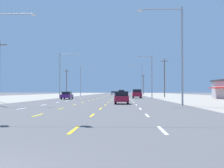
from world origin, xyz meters
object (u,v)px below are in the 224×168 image
suv_far_right_mid (137,94)px  streetlight_left_row_2 (82,79)px  sedan_far_left_near (67,95)px  hatchback_center_turn_farther (113,93)px  streetlight_right_row_0 (178,48)px  suv_inner_right_far (121,93)px  streetlight_left_row_1 (62,72)px  streetlight_right_row_2 (140,78)px  hatchback_inner_right_nearest (122,98)px  sedan_inner_right_midfar (121,94)px  streetlight_right_row_1 (150,73)px  streetlight_left_row_0 (1,51)px

suv_far_right_mid → streetlight_left_row_2: bearing=117.8°
sedan_far_left_near → suv_far_right_mid: suv_far_right_mid is taller
hatchback_center_turn_farther → streetlight_right_row_0: size_ratio=0.36×
hatchback_center_turn_farther → suv_inner_right_far: bearing=-82.2°
suv_far_right_mid → streetlight_left_row_1: streetlight_left_row_1 is taller
streetlight_left_row_1 → streetlight_right_row_2: size_ratio=0.97×
hatchback_inner_right_nearest → streetlight_right_row_0: bearing=-33.8°
hatchback_center_turn_farther → sedan_inner_right_midfar: bearing=-85.1°
sedan_far_left_near → streetlight_right_row_2: size_ratio=0.43×
suv_far_right_mid → streetlight_right_row_0: streetlight_right_row_0 is taller
streetlight_left_row_2 → suv_far_right_mid: bearing=-62.2°
suv_far_right_mid → streetlight_right_row_2: bearing=85.2°
suv_far_right_mid → suv_inner_right_far: bearing=96.6°
streetlight_left_row_2 → sedan_inner_right_midfar: bearing=-51.8°
streetlight_right_row_1 → streetlight_left_row_1: bearing=180.0°
streetlight_left_row_0 → streetlight_right_row_2: bearing=74.2°
hatchback_inner_right_nearest → sedan_far_left_near: (-10.62, 21.73, -0.03)m
streetlight_left_row_2 → sedan_far_left_near: bearing=-86.3°
sedan_far_left_near → streetlight_right_row_1: (16.84, 8.39, 4.68)m
streetlight_left_row_0 → streetlight_right_row_0: streetlight_right_row_0 is taller
streetlight_right_row_0 → streetlight_right_row_1: bearing=89.7°
suv_inner_right_far → hatchback_center_turn_farther: (-3.53, 25.68, -0.24)m
streetlight_right_row_0 → streetlight_left_row_2: 71.04m
suv_far_right_mid → streetlight_left_row_0: size_ratio=0.47×
streetlight_right_row_2 → streetlight_right_row_0: bearing=-90.0°
hatchback_inner_right_nearest → streetlight_left_row_1: bearing=113.8°
streetlight_right_row_2 → hatchback_center_turn_farther: bearing=111.4°
suv_inner_right_far → streetlight_left_row_1: 36.28m
suv_inner_right_far → sedan_inner_right_midfar: bearing=-89.9°
streetlight_left_row_1 → streetlight_right_row_2: streetlight_right_row_2 is taller
hatchback_inner_right_nearest → sedan_far_left_near: bearing=116.0°
sedan_far_left_near → suv_far_right_mid: bearing=37.6°
streetlight_left_row_1 → streetlight_right_row_2: bearing=60.5°
streetlight_left_row_0 → streetlight_right_row_0: 19.37m
suv_inner_right_far → streetlight_right_row_1: 34.40m
hatchback_center_turn_farther → streetlight_left_row_2: (-9.64, -25.02, 4.99)m
streetlight_right_row_0 → streetlight_left_row_2: size_ratio=1.06×
sedan_inner_right_midfar → streetlight_left_row_2: 21.90m
suv_inner_right_far → streetlight_right_row_0: streetlight_right_row_0 is taller
hatchback_center_turn_farther → streetlight_left_row_1: bearing=-99.2°
streetlight_left_row_2 → streetlight_right_row_2: bearing=-0.0°
hatchback_inner_right_nearest → streetlight_left_row_2: 65.84m
sedan_far_left_near → hatchback_inner_right_nearest: bearing=-64.0°
streetlight_right_row_1 → sedan_far_left_near: bearing=-153.5°
hatchback_inner_right_nearest → hatchback_center_turn_farther: bearing=92.4°
hatchback_center_turn_farther → streetlight_right_row_2: (9.81, -25.02, 5.29)m
streetlight_left_row_1 → hatchback_inner_right_nearest: bearing=-66.2°
hatchback_inner_right_nearest → sedan_far_left_near: size_ratio=0.87×
hatchback_inner_right_nearest → streetlight_left_row_1: (-13.30, 30.11, 5.06)m
suv_far_right_mid → hatchback_inner_right_nearest: bearing=-95.9°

